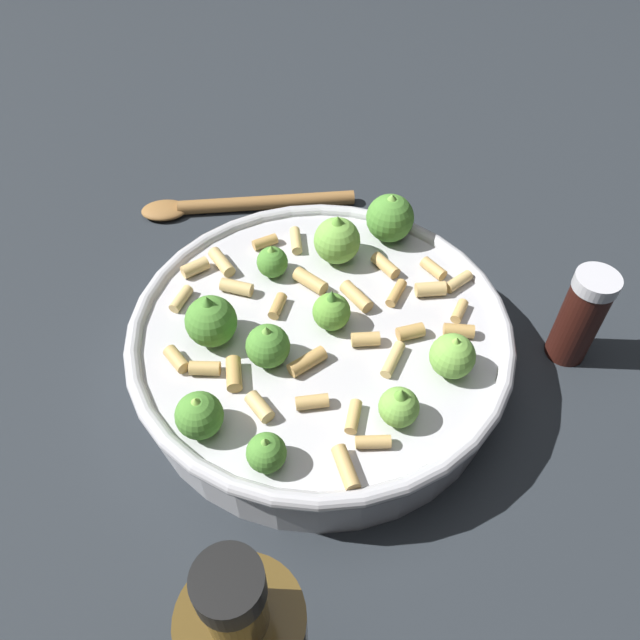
% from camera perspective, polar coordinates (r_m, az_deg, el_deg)
% --- Properties ---
extents(ground_plane, '(2.40, 2.40, 0.00)m').
position_cam_1_polar(ground_plane, '(0.56, 0.00, -4.31)').
color(ground_plane, '#23282D').
extents(cooking_pan, '(0.33, 0.33, 0.10)m').
position_cam_1_polar(cooking_pan, '(0.54, 0.00, -1.90)').
color(cooking_pan, '#B7B7BC').
rests_on(cooking_pan, ground).
extents(pepper_shaker, '(0.04, 0.04, 0.10)m').
position_cam_1_polar(pepper_shaker, '(0.58, 22.95, 0.29)').
color(pepper_shaker, '#33140F').
rests_on(pepper_shaker, ground).
extents(wooden_spoon, '(0.09, 0.24, 0.02)m').
position_cam_1_polar(wooden_spoon, '(0.73, -7.78, 10.50)').
color(wooden_spoon, olive).
rests_on(wooden_spoon, ground).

